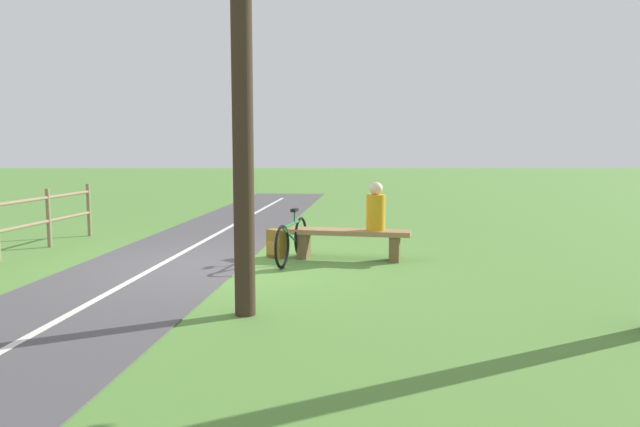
# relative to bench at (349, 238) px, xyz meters

# --- Properties ---
(ground_plane) EXTENTS (80.00, 80.00, 0.00)m
(ground_plane) POSITION_rel_bench_xyz_m (2.08, 0.61, -0.35)
(ground_plane) COLOR #548438
(bench) EXTENTS (2.07, 0.82, 0.49)m
(bench) POSITION_rel_bench_xyz_m (0.00, 0.00, 0.00)
(bench) COLOR #937047
(bench) RESTS_ON ground_plane
(person_seated) EXTENTS (0.36, 0.36, 0.79)m
(person_seated) POSITION_rel_bench_xyz_m (-0.44, 0.09, 0.50)
(person_seated) COLOR orange
(person_seated) RESTS_ON bench
(bicycle) EXTENTS (0.45, 1.66, 0.85)m
(bicycle) POSITION_rel_bench_xyz_m (0.92, 0.25, 0.01)
(bicycle) COLOR black
(bicycle) RESTS_ON ground_plane
(backpack) EXTENTS (0.36, 0.35, 0.47)m
(backpack) POSITION_rel_bench_xyz_m (1.20, -0.15, -0.12)
(backpack) COLOR olive
(backpack) RESTS_ON ground_plane
(tree_by_path) EXTENTS (1.09, 1.48, 5.12)m
(tree_by_path) POSITION_rel_bench_xyz_m (1.25, 3.30, 1.91)
(tree_by_path) COLOR #38281E
(tree_by_path) RESTS_ON ground_plane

